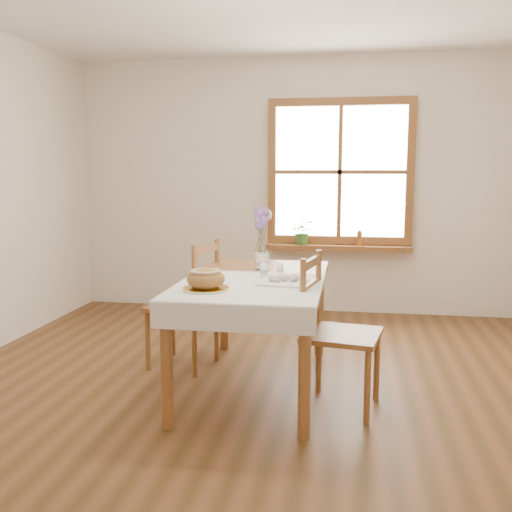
{
  "coord_description": "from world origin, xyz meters",
  "views": [
    {
      "loc": [
        0.62,
        -3.41,
        1.46
      ],
      "look_at": [
        0.0,
        0.3,
        0.9
      ],
      "focal_mm": 40.0,
      "sensor_mm": 36.0,
      "label": 1
    }
  ],
  "objects_px": {
    "chair_right": "(342,333)",
    "flower_vase": "(262,261)",
    "dining_table": "(256,290)",
    "chair_left": "(182,304)",
    "bread_plate": "(206,289)"
  },
  "relations": [
    {
      "from": "chair_right",
      "to": "flower_vase",
      "type": "height_order",
      "value": "chair_right"
    },
    {
      "from": "dining_table",
      "to": "chair_left",
      "type": "distance_m",
      "value": 0.71
    },
    {
      "from": "chair_left",
      "to": "bread_plate",
      "type": "xyz_separation_m",
      "value": [
        0.38,
        -0.78,
        0.29
      ]
    },
    {
      "from": "chair_right",
      "to": "flower_vase",
      "type": "distance_m",
      "value": 0.94
    },
    {
      "from": "flower_vase",
      "to": "dining_table",
      "type": "bearing_deg",
      "value": -87.41
    },
    {
      "from": "dining_table",
      "to": "chair_right",
      "type": "distance_m",
      "value": 0.67
    },
    {
      "from": "bread_plate",
      "to": "flower_vase",
      "type": "height_order",
      "value": "flower_vase"
    },
    {
      "from": "chair_right",
      "to": "bread_plate",
      "type": "height_order",
      "value": "chair_right"
    },
    {
      "from": "bread_plate",
      "to": "flower_vase",
      "type": "bearing_deg",
      "value": 76.06
    },
    {
      "from": "dining_table",
      "to": "chair_right",
      "type": "bearing_deg",
      "value": -25.08
    },
    {
      "from": "dining_table",
      "to": "chair_right",
      "type": "height_order",
      "value": "chair_right"
    },
    {
      "from": "chair_left",
      "to": "chair_right",
      "type": "height_order",
      "value": "same"
    },
    {
      "from": "dining_table",
      "to": "chair_left",
      "type": "bearing_deg",
      "value": 153.45
    },
    {
      "from": "dining_table",
      "to": "flower_vase",
      "type": "xyz_separation_m",
      "value": [
        -0.02,
        0.37,
        0.14
      ]
    },
    {
      "from": "chair_left",
      "to": "flower_vase",
      "type": "height_order",
      "value": "chair_left"
    }
  ]
}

